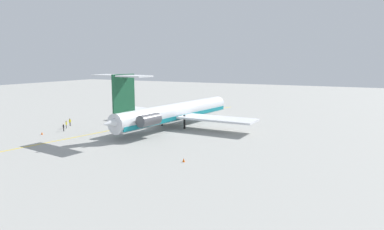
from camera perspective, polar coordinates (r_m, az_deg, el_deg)
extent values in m
plane|color=#9E9E99|center=(80.70, -10.84, -1.72)|extent=(305.75, 305.75, 0.00)
cylinder|color=silver|center=(77.76, -2.63, 0.51)|extent=(37.47, 8.92, 3.98)
cone|color=silver|center=(93.17, 4.29, 1.89)|extent=(4.61, 4.34, 3.82)
cone|color=silver|center=(64.03, -12.74, -1.21)|extent=(6.20, 4.12, 3.38)
cube|color=teal|center=(77.89, -2.63, -0.14)|extent=(36.66, 8.89, 0.87)
cube|color=silver|center=(84.99, -7.83, 0.68)|extent=(9.95, 17.56, 0.40)
cube|color=silver|center=(72.92, 4.22, -0.62)|extent=(6.69, 16.74, 0.40)
cylinder|color=#515156|center=(70.26, -11.05, -0.31)|extent=(5.23, 2.95, 2.31)
cube|color=silver|center=(69.77, -10.65, -0.36)|extent=(3.12, 1.66, 0.48)
cylinder|color=#515156|center=(65.90, -7.14, -0.82)|extent=(5.23, 2.95, 2.31)
cube|color=silver|center=(66.36, -7.59, -0.76)|extent=(3.12, 1.66, 0.48)
cube|color=#195133|center=(65.04, -11.29, 3.58)|extent=(5.39, 1.11, 7.04)
cube|color=silver|center=(66.87, -13.55, 6.43)|extent=(4.47, 6.24, 0.28)
cube|color=silver|center=(62.29, -9.59, 6.38)|extent=(4.47, 6.24, 0.28)
cylinder|color=black|center=(87.28, 1.89, 0.24)|extent=(0.44, 0.44, 3.01)
cylinder|color=black|center=(79.03, -5.01, -0.71)|extent=(0.44, 0.44, 3.01)
cylinder|color=black|center=(75.20, -1.26, -1.17)|extent=(0.44, 0.44, 3.01)
cylinder|color=black|center=(77.58, -20.50, -2.27)|extent=(0.10, 0.10, 0.78)
cylinder|color=black|center=(77.68, -20.57, -2.26)|extent=(0.10, 0.10, 0.78)
cylinder|color=#262628|center=(77.51, -20.57, -1.75)|extent=(0.26, 0.26, 0.62)
sphere|color=#DBB28E|center=(77.43, -20.59, -1.44)|extent=(0.24, 0.24, 0.24)
cylinder|color=#262628|center=(77.37, -20.48, -1.74)|extent=(0.07, 0.07, 0.53)
cylinder|color=#262628|center=(77.63, -20.66, -1.72)|extent=(0.07, 0.07, 0.53)
cylinder|color=black|center=(83.43, -19.53, -1.44)|extent=(0.10, 0.10, 0.82)
cylinder|color=black|center=(83.41, -19.63, -1.45)|extent=(0.10, 0.10, 0.82)
cylinder|color=yellow|center=(83.30, -19.61, -0.95)|extent=(0.28, 0.28, 0.65)
sphere|color=brown|center=(83.22, -19.63, -0.64)|extent=(0.26, 0.26, 0.26)
cylinder|color=yellow|center=(83.32, -19.49, -0.92)|extent=(0.08, 0.08, 0.55)
cylinder|color=yellow|center=(83.26, -19.74, -0.93)|extent=(0.08, 0.08, 0.55)
cylinder|color=black|center=(80.79, -20.13, -1.81)|extent=(0.10, 0.10, 0.81)
cylinder|color=black|center=(80.65, -20.14, -1.82)|extent=(0.10, 0.10, 0.81)
cylinder|color=yellow|center=(80.60, -20.16, -1.31)|extent=(0.27, 0.27, 0.64)
sphere|color=#8C6647|center=(80.52, -20.18, -0.99)|extent=(0.25, 0.25, 0.25)
cylinder|color=yellow|center=(80.77, -20.15, -1.26)|extent=(0.07, 0.07, 0.55)
cylinder|color=yellow|center=(80.41, -20.18, -1.31)|extent=(0.07, 0.07, 0.55)
cone|color=#EA590F|center=(51.02, -1.40, -7.49)|extent=(0.40, 0.40, 0.55)
cone|color=#EA590F|center=(75.84, -23.65, -2.79)|extent=(0.40, 0.40, 0.55)
cube|color=gold|center=(82.63, -7.63, -1.39)|extent=(74.78, 15.55, 0.01)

